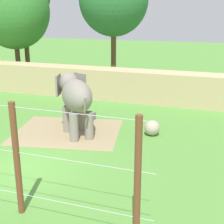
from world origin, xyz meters
TOP-DOWN VIEW (x-y plane):
  - ground_plane at (0.00, 0.00)m, footprint 120.00×120.00m
  - dirt_patch at (-0.20, 4.42)m, footprint 6.29×5.59m
  - embankment_wall at (0.00, 11.74)m, footprint 36.00×1.80m
  - elephant at (0.35, 4.37)m, footprint 3.20×3.49m
  - enrichment_ball at (4.20, 5.37)m, footprint 0.80×0.80m
  - feed_trough at (-0.25, 6.69)m, footprint 1.44×0.64m
  - tree_far_left at (-1.59, 16.20)m, footprint 5.67×5.67m
  - tree_left_of_centre at (-10.37, 14.98)m, footprint 6.21×6.21m

SIDE VIEW (x-z plane):
  - ground_plane at x=0.00m, z-range 0.00..0.00m
  - dirt_patch at x=-0.20m, z-range 0.00..0.01m
  - feed_trough at x=-0.25m, z-range 0.00..0.44m
  - enrichment_ball at x=4.20m, z-range 0.00..0.80m
  - embankment_wall at x=0.00m, z-range 0.00..2.19m
  - elephant at x=0.35m, z-range 0.49..3.47m
  - tree_left_of_centre at x=-10.37m, z-range 1.44..10.86m
  - tree_far_left at x=-1.59m, z-range 2.04..12.12m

